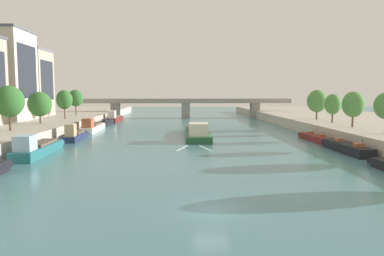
# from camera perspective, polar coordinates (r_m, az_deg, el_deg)

# --- Properties ---
(ground_plane) EXTENTS (400.00, 400.00, 0.00)m
(ground_plane) POSITION_cam_1_polar(r_m,az_deg,el_deg) (27.59, 2.87, -12.60)
(ground_plane) COLOR teal
(quay_right) EXTENTS (36.00, 170.00, 2.41)m
(quay_right) POSITION_cam_1_polar(r_m,az_deg,el_deg) (92.64, 26.40, 0.38)
(quay_right) COLOR #B7AD9E
(quay_right) RESTS_ON ground
(barge_midriver) EXTENTS (4.87, 23.53, 3.25)m
(barge_midriver) POSITION_cam_1_polar(r_m,az_deg,el_deg) (70.93, 0.82, -0.65)
(barge_midriver) COLOR #235633
(barge_midriver) RESTS_ON ground
(wake_behind_barge) EXTENTS (5.60, 5.91, 0.03)m
(wake_behind_barge) POSITION_cam_1_polar(r_m,az_deg,el_deg) (56.70, 0.24, -3.17)
(wake_behind_barge) COLOR silver
(wake_behind_barge) RESTS_ON ground
(moored_boat_left_end) EXTENTS (3.20, 14.70, 3.22)m
(moored_boat_left_end) POSITION_cam_1_polar(r_m,az_deg,el_deg) (54.72, -22.98, -2.90)
(moored_boat_left_end) COLOR #23666B
(moored_boat_left_end) RESTS_ON ground
(moored_boat_left_second) EXTENTS (2.55, 11.67, 3.16)m
(moored_boat_left_second) POSITION_cam_1_polar(r_m,az_deg,el_deg) (70.02, -17.76, -1.03)
(moored_boat_left_second) COLOR #1E284C
(moored_boat_left_second) RESTS_ON ground
(moored_boat_left_upstream) EXTENTS (3.09, 16.50, 3.15)m
(moored_boat_left_upstream) POSITION_cam_1_polar(r_m,az_deg,el_deg) (85.12, -15.25, 0.18)
(moored_boat_left_upstream) COLOR silver
(moored_boat_left_upstream) RESTS_ON ground
(moored_boat_left_gap_after) EXTENTS (2.15, 10.42, 2.39)m
(moored_boat_left_gap_after) POSITION_cam_1_polar(r_m,az_deg,el_deg) (100.10, -13.18, 0.85)
(moored_boat_left_gap_after) COLOR black
(moored_boat_left_gap_after) RESTS_ON ground
(moored_boat_left_far) EXTENTS (3.08, 14.21, 3.44)m
(moored_boat_left_far) POSITION_cam_1_polar(r_m,az_deg,el_deg) (112.16, -12.00, 1.54)
(moored_boat_left_far) COLOR maroon
(moored_boat_left_far) RESTS_ON ground
(moored_boat_right_near) EXTENTS (2.49, 12.60, 2.39)m
(moored_boat_right_near) POSITION_cam_1_polar(r_m,az_deg,el_deg) (57.38, 22.99, -2.84)
(moored_boat_right_near) COLOR black
(moored_boat_right_near) RESTS_ON ground
(moored_boat_right_downstream) EXTENTS (2.30, 11.40, 2.14)m
(moored_boat_right_downstream) POSITION_cam_1_polar(r_m,az_deg,el_deg) (69.04, 18.58, -1.44)
(moored_boat_right_downstream) COLOR maroon
(moored_boat_right_downstream) RESTS_ON ground
(tree_left_end_of_row) EXTENTS (4.75, 4.75, 7.35)m
(tree_left_end_of_row) POSITION_cam_1_polar(r_m,az_deg,el_deg) (66.52, -26.65, 3.73)
(tree_left_end_of_row) COLOR brown
(tree_left_end_of_row) RESTS_ON quay_left
(tree_left_past_mid) EXTENTS (4.67, 4.67, 6.38)m
(tree_left_past_mid) POSITION_cam_1_polar(r_m,az_deg,el_deg) (79.63, -22.69, 3.45)
(tree_left_past_mid) COLOR brown
(tree_left_past_mid) RESTS_ON quay_left
(tree_left_by_lamp) EXTENTS (3.74, 3.74, 6.79)m
(tree_left_by_lamp) POSITION_cam_1_polar(r_m,az_deg,el_deg) (91.73, -19.32, 4.19)
(tree_left_by_lamp) COLOR brown
(tree_left_by_lamp) RESTS_ON quay_left
(tree_left_second) EXTENTS (4.09, 4.09, 6.98)m
(tree_left_second) POSITION_cam_1_polar(r_m,az_deg,el_deg) (104.05, -17.71, 4.47)
(tree_left_second) COLOR brown
(tree_left_second) RESTS_ON quay_left
(tree_right_third) EXTENTS (3.88, 3.88, 6.41)m
(tree_right_third) POSITION_cam_1_polar(r_m,az_deg,el_deg) (71.59, 23.87, 3.38)
(tree_right_third) COLOR brown
(tree_right_third) RESTS_ON quay_right
(tree_right_distant) EXTENTS (3.35, 3.35, 5.95)m
(tree_right_distant) POSITION_cam_1_polar(r_m,az_deg,el_deg) (81.10, 21.13, 3.48)
(tree_right_distant) COLOR brown
(tree_right_distant) RESTS_ON quay_right
(tree_right_far) EXTENTS (4.55, 4.55, 6.83)m
(tree_right_far) POSITION_cam_1_polar(r_m,az_deg,el_deg) (89.90, 18.94, 3.99)
(tree_right_far) COLOR brown
(tree_right_far) RESTS_ON quay_right
(building_left_corner) EXTENTS (12.55, 12.83, 20.26)m
(building_left_corner) POSITION_cam_1_polar(r_m,az_deg,el_deg) (92.91, -27.78, 7.34)
(building_left_corner) COLOR beige
(building_left_corner) RESTS_ON quay_left
(building_left_tall) EXTENTS (10.38, 11.56, 17.66)m
(building_left_tall) POSITION_cam_1_polar(r_m,az_deg,el_deg) (106.71, -24.22, 6.48)
(building_left_tall) COLOR #B2A38E
(building_left_tall) RESTS_ON quay_left
(bridge_far) EXTENTS (71.66, 4.40, 6.58)m
(bridge_far) POSITION_cam_1_polar(r_m,az_deg,el_deg) (124.83, -1.00, 3.56)
(bridge_far) COLOR gray
(bridge_far) RESTS_ON ground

